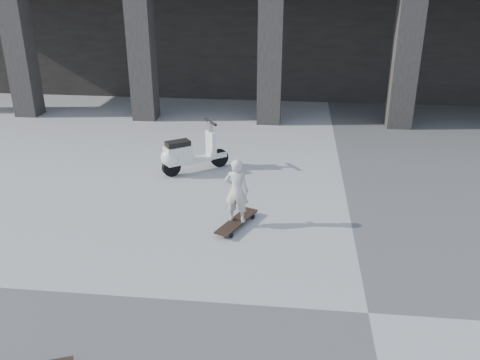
# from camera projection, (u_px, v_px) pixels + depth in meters

# --- Properties ---
(ground) EXTENTS (90.00, 90.00, 0.00)m
(ground) POSITION_uv_depth(u_px,v_px,m) (368.00, 313.00, 6.51)
(ground) COLOR #4C4C4A
(ground) RESTS_ON ground
(longboard) EXTENTS (0.66, 1.10, 0.11)m
(longboard) POSITION_uv_depth(u_px,v_px,m) (237.00, 222.00, 8.64)
(longboard) COLOR black
(longboard) RESTS_ON ground
(child) EXTENTS (0.44, 0.31, 1.11)m
(child) POSITION_uv_depth(u_px,v_px,m) (237.00, 191.00, 8.42)
(child) COLOR beige
(child) RESTS_ON longboard
(scooter) EXTENTS (1.33, 1.03, 1.08)m
(scooter) POSITION_uv_depth(u_px,v_px,m) (184.00, 155.00, 10.73)
(scooter) COLOR black
(scooter) RESTS_ON ground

